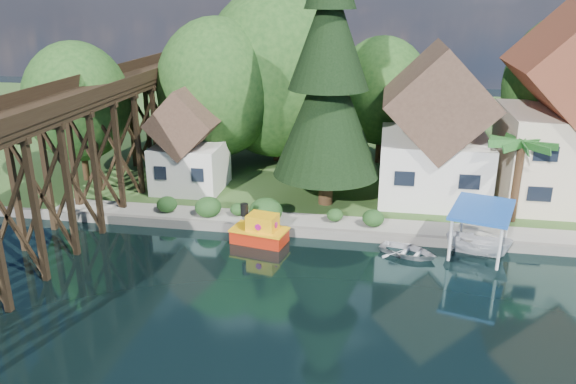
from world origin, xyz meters
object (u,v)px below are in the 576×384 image
house_left (435,134)px  tugboat (260,231)px  conifer (328,79)px  house_center (569,120)px  shed (189,146)px  boat_canopy (479,235)px  boat_white_a (408,250)px  trestle_bridge (57,158)px  palm_tree (522,147)px

house_left → tugboat: (-10.88, -9.29, -4.39)m
house_left → conifer: 9.10m
house_center → shed: size_ratio=1.77×
house_center → conifer: conifer is taller
shed → boat_canopy: size_ratio=1.45×
house_center → boat_canopy: house_center is taller
boat_white_a → house_center: bearing=-24.3°
shed → tugboat: bearing=-47.6°
house_center → trestle_bridge: bearing=-160.5°
house_left → boat_white_a: size_ratio=3.21×
conifer → boat_canopy: bearing=-30.9°
boat_canopy → trestle_bridge: bearing=-175.6°
shed → tugboat: size_ratio=2.11×
house_center → boat_canopy: size_ratio=2.57×
trestle_bridge → boat_white_a: size_ratio=12.88×
house_left → boat_white_a: (-1.81, -9.58, -4.78)m
house_left → boat_canopy: bearing=-75.9°
shed → palm_tree: (22.98, -2.75, 1.75)m
house_left → tugboat: bearing=-139.5°
tugboat → boat_white_a: (9.06, -0.29, -0.39)m
palm_tree → boat_white_a: 10.09m
boat_white_a → boat_canopy: (4.05, 0.69, 0.94)m
boat_white_a → shed: bearing=86.1°
shed → conifer: bearing=-8.5°
house_left → shed: bearing=-175.2°
trestle_bridge → house_left: bearing=25.2°
shed → boat_canopy: bearing=-20.1°
shed → boat_canopy: (20.23, -7.39, -2.53)m
tugboat → boat_canopy: size_ratio=0.69×
trestle_bridge → tugboat: (12.12, 1.54, -4.60)m
house_center → palm_tree: (-4.02, -4.75, -0.84)m
conifer → tugboat: conifer is taller
palm_tree → boat_white_a: (-6.80, -5.33, -5.22)m
boat_white_a → palm_tree: bearing=-29.2°
shed → boat_white_a: size_ratio=2.29×
trestle_bridge → boat_canopy: bearing=4.4°
house_center → shed: 27.20m
house_center → tugboat: house_center is taller
house_center → tugboat: bearing=-153.8°
shed → conifer: 11.98m
shed → boat_white_a: bearing=-26.5°
trestle_bridge → palm_tree: (27.98, 6.58, 0.22)m
boat_white_a → trestle_bridge: bearing=116.0°
house_left → house_center: 9.10m
house_left → boat_canopy: 9.94m
trestle_bridge → shed: size_ratio=5.63×
tugboat → boat_canopy: 13.13m
conifer → tugboat: bearing=-118.7°
shed → tugboat: (7.12, -7.79, -3.08)m
trestle_bridge → house_left: (23.00, 10.83, -0.21)m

